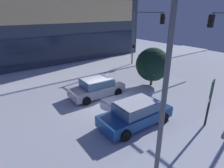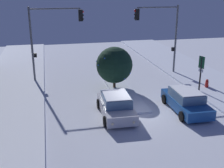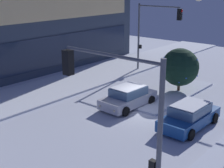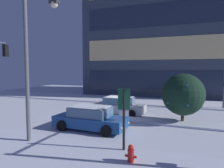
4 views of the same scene
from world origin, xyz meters
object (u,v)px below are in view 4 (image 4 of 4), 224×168
Objects in this scene: car_near at (90,118)px; car_far at (119,106)px; decorated_tree_median at (183,94)px; parking_info_sign at (124,112)px; fire_hydrant at (131,155)px; street_lamp_arched at (36,43)px.

car_far is (0.27, 4.86, -0.00)m from car_near.
car_near is 1.34× the size of decorated_tree_median.
parking_info_sign is 0.84× the size of decorated_tree_median.
car_near is at bearing -145.51° from decorated_tree_median.
parking_info_sign is (3.09, -2.73, 1.20)m from car_near.
fire_hydrant is 0.28× the size of parking_info_sign.
parking_info_sign is at bearing 120.77° from fire_hydrant.
decorated_tree_median is at bearing -35.95° from parking_info_sign.
car_near is at bearing 89.07° from car_far.
car_near is 1.05× the size of car_far.
parking_info_sign is at bearing -39.99° from car_near.
fire_hydrant is at bearing -103.00° from decorated_tree_median.
car_near and car_far have the same top height.
street_lamp_arched reaches higher than decorated_tree_median.
car_near reaches higher than fire_hydrant.
car_far is 0.56× the size of street_lamp_arched.
car_near is at bearing -36.22° from street_lamp_arched.
street_lamp_arched is 9.66× the size of fire_hydrant.
parking_info_sign is at bearing -91.65° from street_lamp_arched.
car_near is at bearing 32.62° from parking_info_sign.
car_far is 1.28× the size of decorated_tree_median.
decorated_tree_median is at bearing -49.52° from street_lamp_arched.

